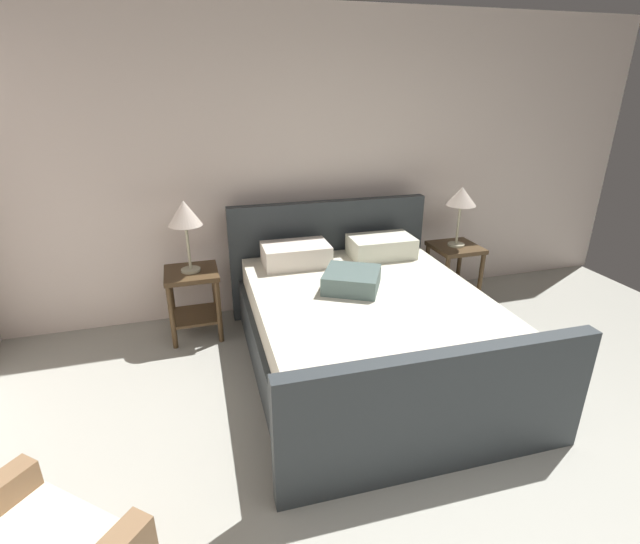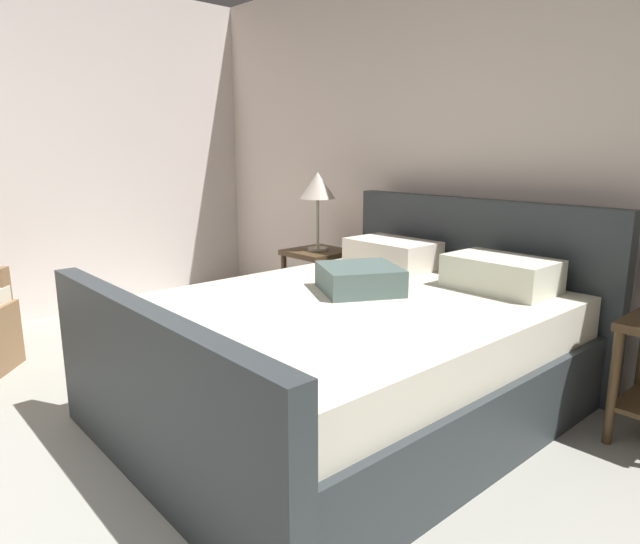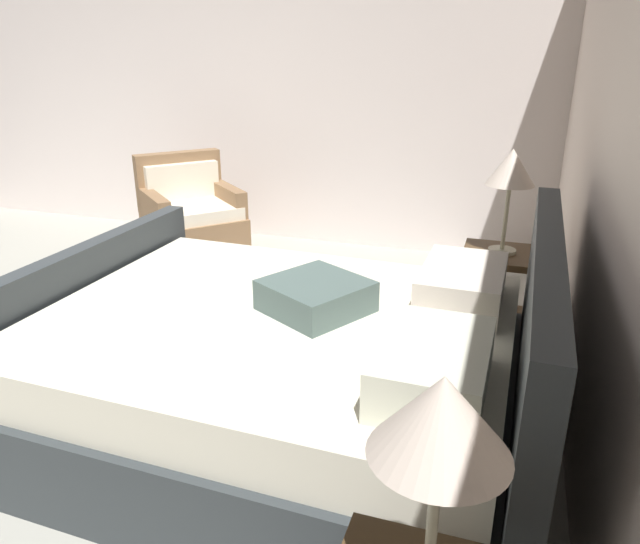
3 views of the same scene
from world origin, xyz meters
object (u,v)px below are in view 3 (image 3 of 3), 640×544
at_px(table_lamp_left, 511,171).
at_px(table_lamp_right, 441,426).
at_px(nightstand_left, 498,283).
at_px(bed, 286,370).
at_px(armchair, 192,223).

bearing_deg(table_lamp_left, table_lamp_right, -1.30).
relative_size(nightstand_left, table_lamp_left, 0.99).
xyz_separation_m(nightstand_left, table_lamp_left, (0.00, 0.00, 0.68)).
bearing_deg(nightstand_left, bed, -35.00).
distance_m(table_lamp_left, armchair, 2.72).
relative_size(bed, table_lamp_left, 3.85).
relative_size(table_lamp_right, armchair, 0.56).
bearing_deg(nightstand_left, table_lamp_left, 90.00).
bearing_deg(table_lamp_right, table_lamp_left, 178.70).
bearing_deg(nightstand_left, armchair, -106.42).
height_order(nightstand_left, table_lamp_left, table_lamp_left).
xyz_separation_m(nightstand_left, armchair, (-0.74, -2.51, -0.06)).
bearing_deg(table_lamp_right, nightstand_left, 178.70).
xyz_separation_m(bed, armchair, (-1.99, -1.64, 0.01)).
xyz_separation_m(table_lamp_right, table_lamp_left, (-2.50, 0.06, 0.02)).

